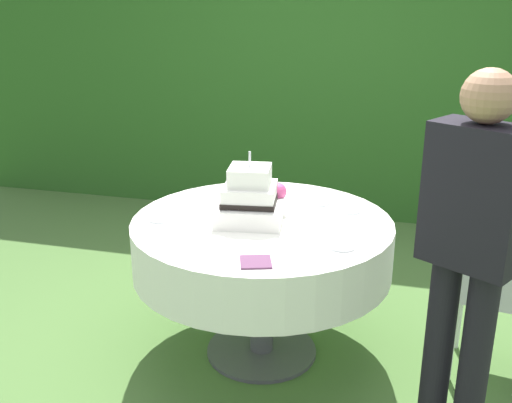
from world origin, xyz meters
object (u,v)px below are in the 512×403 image
at_px(wedding_cake, 251,199).
at_px(serving_plate_right, 350,210).
at_px(serving_plate_near, 160,219).
at_px(garden_chair, 496,282).
at_px(napkin_stack, 256,262).
at_px(standing_person, 470,245).
at_px(serving_plate_far, 316,202).
at_px(serving_plate_left, 342,246).
at_px(cake_table, 262,245).

height_order(wedding_cake, serving_plate_right, wedding_cake).
xyz_separation_m(serving_plate_near, garden_chair, (1.64, 0.18, -0.23)).
distance_m(napkin_stack, standing_person, 0.86).
relative_size(wedding_cake, serving_plate_near, 3.09).
distance_m(serving_plate_far, garden_chair, 0.99).
height_order(serving_plate_far, serving_plate_left, same).
height_order(napkin_stack, standing_person, standing_person).
height_order(garden_chair, standing_person, standing_person).
distance_m(serving_plate_near, serving_plate_far, 0.85).
bearing_deg(serving_plate_far, garden_chair, -16.46).
height_order(cake_table, garden_chair, garden_chair).
relative_size(serving_plate_right, standing_person, 0.07).
bearing_deg(garden_chair, serving_plate_left, -157.43).
xyz_separation_m(wedding_cake, serving_plate_right, (0.47, 0.26, -0.11)).
bearing_deg(standing_person, cake_table, 153.55).
height_order(serving_plate_right, napkin_stack, serving_plate_right).
bearing_deg(garden_chair, napkin_stack, -152.10).
bearing_deg(serving_plate_far, serving_plate_left, -69.61).
bearing_deg(napkin_stack, wedding_cake, 107.53).
bearing_deg(cake_table, serving_plate_far, 55.63).
bearing_deg(wedding_cake, napkin_stack, -72.47).
distance_m(garden_chair, standing_person, 0.68).
xyz_separation_m(serving_plate_far, serving_plate_left, (0.21, -0.57, 0.00)).
bearing_deg(cake_table, napkin_stack, -78.72).
distance_m(napkin_stack, garden_chair, 1.20).
xyz_separation_m(serving_plate_left, serving_plate_right, (-0.01, 0.48, 0.00)).
xyz_separation_m(serving_plate_right, garden_chair, (0.72, -0.19, -0.23)).
height_order(napkin_stack, garden_chair, garden_chair).
xyz_separation_m(cake_table, napkin_stack, (0.10, -0.50, 0.14)).
bearing_deg(serving_plate_right, napkin_stack, -113.17).
bearing_deg(wedding_cake, serving_plate_right, 28.92).
distance_m(cake_table, wedding_cake, 0.25).
xyz_separation_m(wedding_cake, serving_plate_far, (0.27, 0.34, -0.11)).
distance_m(serving_plate_near, serving_plate_left, 0.93).
bearing_deg(serving_plate_left, cake_table, 150.62).
height_order(wedding_cake, standing_person, standing_person).
xyz_separation_m(serving_plate_left, standing_person, (0.51, -0.23, 0.16)).
height_order(serving_plate_near, standing_person, standing_person).
bearing_deg(garden_chair, cake_table, -177.41).
distance_m(wedding_cake, standing_person, 1.10).
distance_m(serving_plate_far, napkin_stack, 0.83).
height_order(cake_table, serving_plate_near, serving_plate_near).
distance_m(wedding_cake, serving_plate_far, 0.45).
relative_size(serving_plate_far, napkin_stack, 1.10).
distance_m(wedding_cake, serving_plate_near, 0.47).
height_order(cake_table, napkin_stack, napkin_stack).
bearing_deg(serving_plate_right, cake_table, -149.96).
relative_size(cake_table, napkin_stack, 10.04).
bearing_deg(napkin_stack, standing_person, 2.07).
xyz_separation_m(cake_table, serving_plate_far, (0.22, 0.32, 0.14)).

